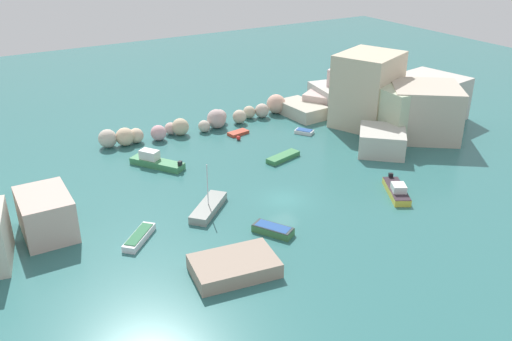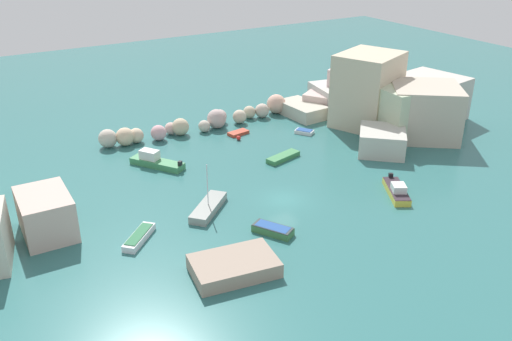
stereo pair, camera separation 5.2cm
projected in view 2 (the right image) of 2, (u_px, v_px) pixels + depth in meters
cove_water at (284, 199)px, 54.81m from camera, size 160.00×160.00×0.00m
cliff_headland_right at (385, 100)px, 73.95m from camera, size 23.14×25.50×9.67m
rock_breakwater at (211, 120)px, 72.87m from camera, size 30.62×3.71×2.74m
stone_dock at (234, 266)px, 43.38m from camera, size 7.25×5.26×1.24m
channel_buoy at (239, 138)px, 69.13m from camera, size 0.56×0.56×0.56m
moored_boat_0 at (208, 207)px, 52.51m from camera, size 5.44×5.18×4.94m
moored_boat_1 at (238, 133)px, 70.97m from camera, size 2.87×1.78×0.40m
moored_boat_2 at (397, 190)px, 55.50m from camera, size 4.13×5.54×1.45m
moored_boat_3 at (273, 230)px, 48.85m from camera, size 3.06×3.88×0.73m
moored_boat_4 at (155, 161)px, 61.84m from camera, size 4.96×6.31×1.79m
moored_boat_5 at (139, 237)px, 47.82m from camera, size 3.94×3.92×0.67m
moored_boat_6 at (283, 157)px, 63.71m from camera, size 4.67×2.47×0.56m
moored_boat_7 at (304, 132)px, 71.24m from camera, size 2.35×2.65×0.53m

